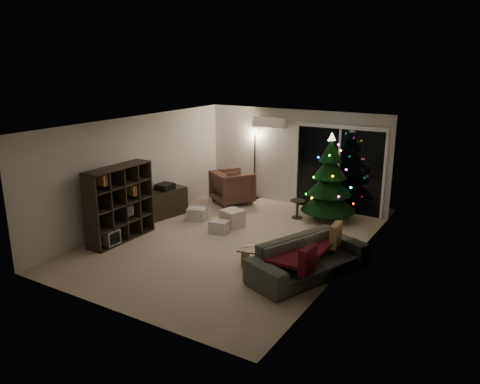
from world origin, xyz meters
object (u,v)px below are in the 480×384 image
at_px(bookshelf, 113,202).
at_px(sofa, 309,258).
at_px(armchair, 232,187).
at_px(media_cabinet, 166,203).
at_px(coffee_table, 271,260).
at_px(christmas_tree, 330,177).

bearing_deg(bookshelf, sofa, -2.68).
xyz_separation_m(bookshelf, sofa, (4.30, 0.45, -0.47)).
xyz_separation_m(bookshelf, armchair, (0.82, 3.46, -0.36)).
xyz_separation_m(media_cabinet, sofa, (4.30, -1.24, -0.01)).
height_order(coffee_table, christmas_tree, christmas_tree).
bearing_deg(bookshelf, armchair, 67.95).
xyz_separation_m(sofa, coffee_table, (-0.69, -0.12, -0.16)).
distance_m(coffee_table, christmas_tree, 3.29).
xyz_separation_m(media_cabinet, armchair, (0.82, 1.77, 0.10)).
height_order(bookshelf, sofa, bookshelf).
bearing_deg(coffee_table, armchair, 120.34).
bearing_deg(bookshelf, coffee_table, -3.48).
bearing_deg(christmas_tree, armchair, -179.27).
bearing_deg(coffee_table, bookshelf, 173.90).
distance_m(armchair, sofa, 4.60).
relative_size(coffee_table, christmas_tree, 0.53).
xyz_separation_m(sofa, christmas_tree, (-0.80, 3.04, 0.72)).
height_order(media_cabinet, coffee_table, media_cabinet).
relative_size(armchair, sofa, 0.43).
xyz_separation_m(coffee_table, christmas_tree, (-0.11, 3.17, 0.88)).
distance_m(bookshelf, christmas_tree, 4.95).
relative_size(media_cabinet, coffee_table, 0.96).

